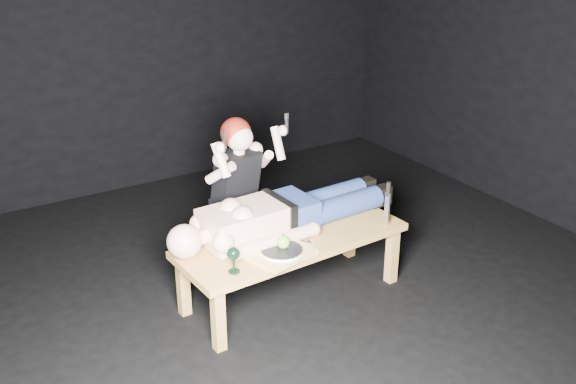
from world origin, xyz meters
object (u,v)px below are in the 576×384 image
object	(u,v)px
lying_man	(286,208)
carving_knife	(387,204)
kneeling_woman	(230,191)
serving_tray	(281,254)
goblet	(234,260)
table	(292,267)

from	to	relation	value
lying_man	carving_knife	bearing A→B (deg)	-31.41
lying_man	kneeling_woman	world-z (taller)	kneeling_woman
kneeling_woman	serving_tray	xyz separation A→B (m)	(-0.05, -0.76, -0.13)
goblet	carving_knife	distance (m)	1.17
serving_tray	goblet	world-z (taller)	goblet
goblet	lying_man	bearing A→B (deg)	31.13
serving_tray	carving_knife	size ratio (longest dim) A/B	1.23
goblet	table	bearing A→B (deg)	20.81
goblet	carving_knife	world-z (taller)	carving_knife
serving_tray	goblet	bearing A→B (deg)	-175.85
kneeling_woman	serving_tray	bearing A→B (deg)	-103.09
serving_tray	lying_man	bearing A→B (deg)	54.39
table	carving_knife	xyz separation A→B (m)	(0.64, -0.18, 0.38)
lying_man	kneeling_woman	size ratio (longest dim) A/B	1.35
table	kneeling_woman	xyz separation A→B (m)	(-0.14, 0.59, 0.36)
serving_tray	carving_knife	xyz separation A→B (m)	(0.82, -0.00, 0.14)
table	carving_knife	size ratio (longest dim) A/B	4.91
lying_man	serving_tray	size ratio (longest dim) A/B	4.18
table	serving_tray	size ratio (longest dim) A/B	3.99
table	goblet	world-z (taller)	goblet
goblet	carving_knife	bearing A→B (deg)	1.01
kneeling_woman	table	bearing A→B (deg)	-86.09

